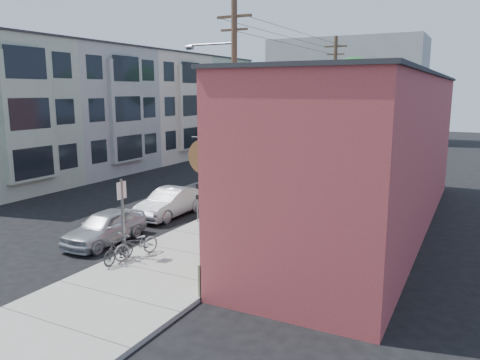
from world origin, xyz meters
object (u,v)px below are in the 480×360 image
at_px(parked_bike_a, 119,250).
at_px(car_1, 170,203).
at_px(car_3, 273,166).
at_px(patio_chair_b, 220,260).
at_px(sign_post, 123,211).
at_px(tree_bare, 250,155).
at_px(cyclist, 243,210).
at_px(parking_meter_near, 197,204).
at_px(car_2, 227,182).
at_px(parking_meter_far, 261,179).
at_px(tree_leafy_far, 353,84).
at_px(car_4, 304,158).
at_px(parked_bike_b, 136,244).
at_px(tree_leafy_mid, 321,87).
at_px(utility_pole_near, 233,102).
at_px(patron_green, 272,217).
at_px(patron_grey, 272,211).
at_px(car_0, 105,227).
at_px(patio_chair_a, 228,252).
at_px(bus, 293,136).

distance_m(parked_bike_a, car_1, 6.57).
bearing_deg(car_3, patio_chair_b, -71.32).
xyz_separation_m(sign_post, parked_bike_a, (0.21, -0.51, -1.23)).
height_order(tree_bare, car_3, tree_bare).
relative_size(cyclist, car_3, 0.25).
bearing_deg(car_3, parked_bike_a, -83.08).
distance_m(sign_post, parking_meter_near, 5.04).
distance_m(parked_bike_a, car_2, 11.61).
xyz_separation_m(parking_meter_far, tree_leafy_far, (0.55, 18.05, 5.52)).
bearing_deg(car_2, car_1, -94.24).
xyz_separation_m(tree_leafy_far, car_4, (-2.00, -6.75, -5.86)).
distance_m(sign_post, car_1, 6.13).
xyz_separation_m(tree_leafy_far, parked_bike_b, (-0.03, -29.52, -5.87)).
bearing_deg(cyclist, car_1, -19.55).
xyz_separation_m(tree_leafy_mid, car_2, (-2.31, -9.66, -5.38)).
distance_m(utility_pole_near, cyclist, 5.75).
bearing_deg(sign_post, utility_pole_near, 89.72).
bearing_deg(car_3, car_2, -90.62).
distance_m(parking_meter_near, tree_bare, 4.60).
xyz_separation_m(tree_leafy_far, cyclist, (1.63, -24.51, -5.59)).
xyz_separation_m(patron_green, car_1, (-5.94, 1.42, -0.37)).
distance_m(patron_green, parked_bike_a, 5.99).
distance_m(parking_meter_near, car_3, 12.28).
relative_size(sign_post, parked_bike_b, 1.52).
relative_size(utility_pole_near, car_4, 2.57).
relative_size(patron_grey, parked_bike_b, 0.89).
height_order(sign_post, tree_bare, tree_bare).
bearing_deg(parked_bike_b, tree_leafy_far, 103.96).
relative_size(patio_chair_b, car_4, 0.23).
relative_size(car_0, car_2, 0.70).
bearing_deg(parked_bike_a, patio_chair_b, 10.46).
height_order(sign_post, car_3, sign_post).
height_order(patio_chair_a, car_0, car_0).
bearing_deg(tree_bare, patron_green, -55.63).
height_order(parking_meter_near, utility_pole_near, utility_pole_near).
relative_size(patron_green, parked_bike_a, 1.17).
distance_m(sign_post, tree_bare, 9.24).
distance_m(patio_chair_a, patron_grey, 4.42).
bearing_deg(car_2, patron_green, -51.27).
bearing_deg(car_0, tree_bare, 71.01).
xyz_separation_m(parking_meter_far, car_2, (-1.76, -0.73, -0.19)).
height_order(car_0, bus, bus).
relative_size(sign_post, car_4, 0.72).
bearing_deg(tree_leafy_mid, tree_leafy_far, 90.00).
bearing_deg(utility_pole_near, parked_bike_b, -87.30).
height_order(patio_chair_b, car_2, car_2).
height_order(sign_post, tree_leafy_far, tree_leafy_far).
height_order(patio_chair_a, bus, bus).
height_order(patio_chair_b, parked_bike_a, parked_bike_a).
bearing_deg(utility_pole_near, car_0, -106.44).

